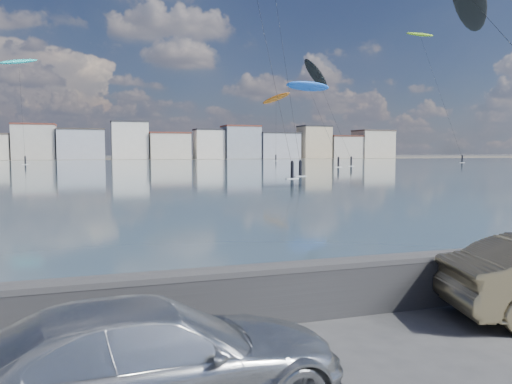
# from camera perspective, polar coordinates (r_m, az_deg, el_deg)

# --- Properties ---
(bay_water) EXTENTS (500.00, 177.00, 0.00)m
(bay_water) POSITION_cam_1_polar(r_m,az_deg,el_deg) (96.88, -16.88, 2.72)
(bay_water) COLOR #3A4F62
(bay_water) RESTS_ON ground
(far_shore_strip) EXTENTS (500.00, 60.00, 0.00)m
(far_shore_strip) POSITION_cam_1_polar(r_m,az_deg,el_deg) (205.34, -17.54, 3.65)
(far_shore_strip) COLOR #4C473D
(far_shore_strip) RESTS_ON ground
(seawall) EXTENTS (400.00, 0.36, 1.08)m
(seawall) POSITION_cam_1_polar(r_m,az_deg,el_deg) (8.62, -3.72, -11.65)
(seawall) COLOR #28282B
(seawall) RESTS_ON ground
(far_buildings) EXTENTS (240.79, 13.26, 14.60)m
(far_buildings) POSITION_cam_1_polar(r_m,az_deg,el_deg) (191.37, -17.14, 5.40)
(far_buildings) COLOR white
(far_buildings) RESTS_ON ground
(car_silver) EXTENTS (4.75, 2.31, 1.33)m
(car_silver) POSITION_cam_1_polar(r_m,az_deg,el_deg) (6.02, -11.76, -18.26)
(car_silver) COLOR #B7BBBF
(car_silver) RESTS_ON ground
(kitesurfer_2) EXTENTS (6.86, 19.04, 37.00)m
(kitesurfer_2) POSITION_cam_1_polar(r_m,az_deg,el_deg) (152.51, 18.30, 16.44)
(kitesurfer_2) COLOR #8CD826
(kitesurfer_2) RESTS_ON ground
(kitesurfer_4) EXTENTS (8.83, 14.60, 22.65)m
(kitesurfer_4) POSITION_cam_1_polar(r_m,az_deg,el_deg) (110.36, 6.92, 13.08)
(kitesurfer_4) COLOR black
(kitesurfer_4) RESTS_ON ground
(kitesurfer_5) EXTENTS (8.91, 12.03, 22.19)m
(kitesurfer_5) POSITION_cam_1_polar(r_m,az_deg,el_deg) (161.04, 2.32, 10.59)
(kitesurfer_5) COLOR orange
(kitesurfer_5) RESTS_ON ground
(kitesurfer_10) EXTENTS (11.43, 11.02, 16.86)m
(kitesurfer_10) POSITION_cam_1_polar(r_m,az_deg,el_deg) (100.45, 6.01, 11.87)
(kitesurfer_10) COLOR blue
(kitesurfer_10) RESTS_ON ground
(kitesurfer_15) EXTENTS (9.59, 16.87, 26.19)m
(kitesurfer_15) POSITION_cam_1_polar(r_m,az_deg,el_deg) (136.23, -25.49, 13.22)
(kitesurfer_15) COLOR #19BFBF
(kitesurfer_15) RESTS_ON ground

